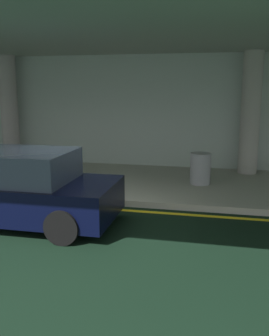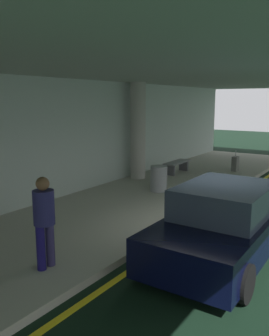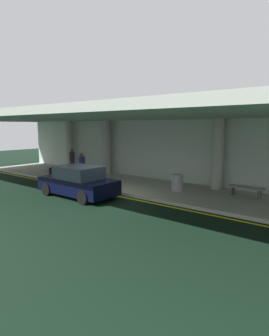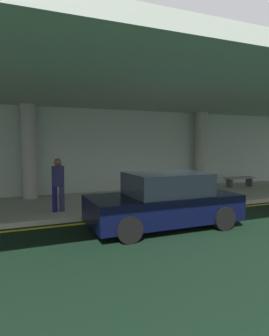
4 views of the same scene
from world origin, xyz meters
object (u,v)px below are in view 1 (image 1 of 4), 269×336
Objects in this scene: car_black at (17,189)px; trash_bin_steel at (200,168)px; support_column_left_mid at (9,110)px; support_column_center at (250,113)px.

car_black is 4.95m from trash_bin_steel.
trash_bin_steel is at bearing 48.75° from car_black.
support_column_left_mid is at bearing 165.52° from trash_bin_steel.
support_column_left_mid reaches higher than trash_bin_steel.
support_column_left_mid is at bearing 124.88° from car_black.
car_black is at bearing -135.07° from trash_bin_steel.
support_column_center is 2.60m from trash_bin_steel.
car_black is at bearing -58.95° from support_column_left_mid.
support_column_center is at bearing 0.00° from support_column_left_mid.
support_column_center is 4.29× the size of trash_bin_steel.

